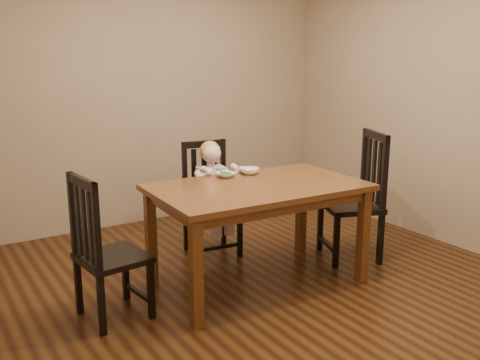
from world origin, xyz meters
TOP-DOWN VIEW (x-y plane):
  - room at (0.00, 0.00)m, footprint 4.01×4.01m
  - dining_table at (-0.05, -0.00)m, footprint 1.65×1.03m
  - chair_child at (-0.04, 0.79)m, footprint 0.48×0.47m
  - chair_left at (-1.26, 0.06)m, footprint 0.47×0.48m
  - chair_right at (1.00, -0.01)m, footprint 0.62×0.63m
  - toddler at (-0.04, 0.74)m, footprint 0.36×0.43m
  - bowl_peas at (-0.13, 0.35)m, footprint 0.18×0.18m
  - bowl_veg at (0.10, 0.34)m, footprint 0.21×0.21m
  - fork at (-0.17, 0.33)m, footprint 0.07×0.13m

SIDE VIEW (x-z plane):
  - chair_child at x=-0.04m, z-range -0.02..1.00m
  - chair_left at x=-1.26m, z-range -0.02..1.00m
  - chair_right at x=1.00m, z-range -0.02..1.11m
  - toddler at x=-0.04m, z-range 0.35..0.90m
  - dining_table at x=-0.05m, z-range 0.31..1.12m
  - bowl_peas at x=-0.13m, z-range 0.81..0.84m
  - bowl_veg at x=0.10m, z-range 0.81..0.86m
  - fork at x=-0.17m, z-range 0.82..0.88m
  - room at x=0.00m, z-range 0.00..2.71m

